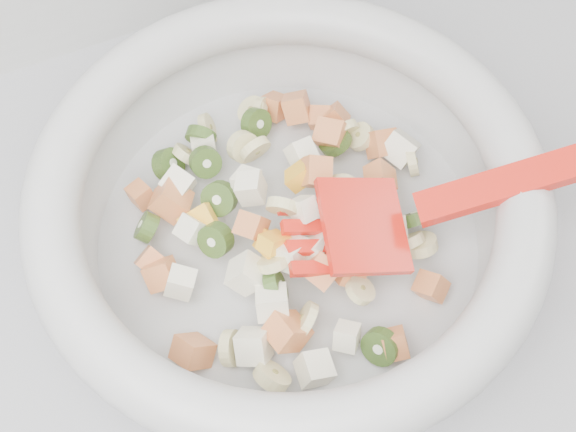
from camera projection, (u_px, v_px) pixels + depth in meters
name	position (u px, v px, depth m)	size (l,w,h in m)	color
counter	(306.00, 415.00, 1.02)	(2.00, 0.60, 0.90)	gray
mixing_bowl	(289.00, 209.00, 0.59)	(0.49, 0.38, 0.15)	#BBBAB8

